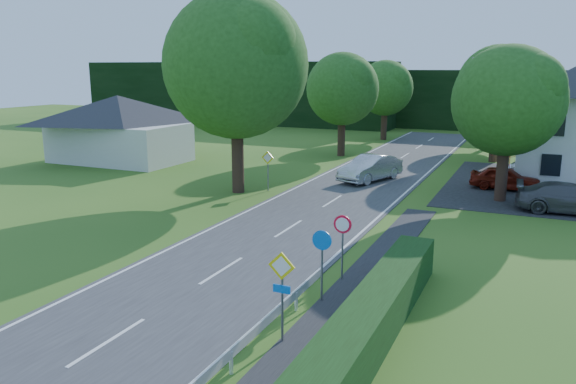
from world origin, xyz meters
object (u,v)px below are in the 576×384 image
at_px(streetlight, 500,118).
at_px(motorcycle, 375,164).
at_px(moving_car, 370,168).
at_px(parked_car_red, 505,178).
at_px(parasol, 509,167).
at_px(parked_car_grey, 571,198).
at_px(parked_car_silver_a, 540,173).

height_order(streetlight, motorcycle, streetlight).
xyz_separation_m(moving_car, parked_car_red, (8.24, 0.77, -0.15)).
bearing_deg(parasol, parked_car_grey, -64.05).
bearing_deg(parasol, parked_car_red, -92.54).
xyz_separation_m(motorcycle, parked_car_grey, (12.47, -7.99, 0.32)).
bearing_deg(moving_car, motorcycle, 120.47).
bearing_deg(streetlight, parasol, 80.29).
bearing_deg(streetlight, motorcycle, 152.40).
bearing_deg(motorcycle, streetlight, -21.71).
bearing_deg(parked_car_silver_a, parked_car_grey, -175.28).
distance_m(parked_car_silver_a, parked_car_grey, 7.43).
distance_m(streetlight, parked_car_red, 3.95).
relative_size(streetlight, parasol, 3.35).
xyz_separation_m(streetlight, motorcycle, (-8.58, 4.49, -3.99)).
relative_size(moving_car, parked_car_silver_a, 1.14).
xyz_separation_m(moving_car, parked_car_silver_a, (10.16, 3.35, -0.10)).
bearing_deg(parked_car_red, parked_car_grey, -141.98).
relative_size(streetlight, parked_car_red, 1.97).
xyz_separation_m(streetlight, parasol, (0.57, 3.32, -3.35)).
distance_m(moving_car, motorcycle, 4.16).
xyz_separation_m(moving_car, motorcycle, (-0.82, 4.06, -0.40)).
bearing_deg(parked_car_grey, parasol, 23.60).
relative_size(parked_car_red, parked_car_grey, 0.77).
bearing_deg(moving_car, parasol, 38.17).
distance_m(motorcycle, parked_car_red, 9.64).
height_order(moving_car, parasol, parasol).
bearing_deg(motorcycle, moving_car, -72.66).
bearing_deg(parked_car_red, motorcycle, 72.02).
xyz_separation_m(motorcycle, parked_car_red, (9.06, -3.29, 0.25)).
relative_size(parked_car_silver_a, parked_car_grey, 0.85).
distance_m(moving_car, parked_car_silver_a, 10.70).
bearing_deg(parked_car_grey, parked_car_red, 33.68).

